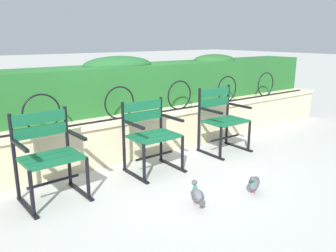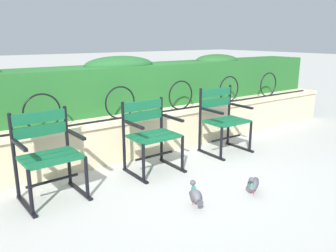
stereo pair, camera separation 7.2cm
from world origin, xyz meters
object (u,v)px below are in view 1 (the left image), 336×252
at_px(park_chair_centre, 151,133).
at_px(park_chair_right, 222,118).
at_px(pigeon_near_chairs, 254,183).
at_px(pigeon_far_side, 197,195).
at_px(park_chair_left, 48,154).

height_order(park_chair_centre, park_chair_right, park_chair_right).
height_order(park_chair_centre, pigeon_near_chairs, park_chair_centre).
bearing_deg(pigeon_far_side, park_chair_left, 136.74).
bearing_deg(park_chair_right, park_chair_left, -178.87).
bearing_deg(pigeon_near_chairs, park_chair_right, 58.63).
bearing_deg(pigeon_near_chairs, park_chair_centre, 112.36).
distance_m(park_chair_right, pigeon_far_side, 1.75).
bearing_deg(park_chair_left, park_chair_centre, 1.26).
bearing_deg(park_chair_left, pigeon_near_chairs, -34.07).
bearing_deg(park_chair_right, pigeon_far_side, -142.61).
bearing_deg(park_chair_left, park_chair_right, 1.13).
bearing_deg(pigeon_far_side, park_chair_right, 37.39).
bearing_deg(park_chair_right, pigeon_near_chairs, -121.37).
bearing_deg(park_chair_centre, park_chair_left, -178.74).
height_order(park_chair_right, pigeon_near_chairs, park_chair_right).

